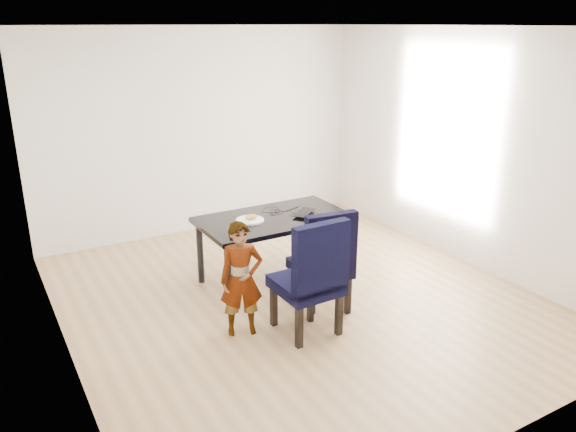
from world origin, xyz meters
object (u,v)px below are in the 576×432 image
chair_right (320,259)px  laptop (300,212)px  dining_table (274,249)px  child (241,279)px  plate (250,220)px  chair_left (306,275)px

chair_right → laptop: size_ratio=3.07×
dining_table → child: child is taller
laptop → chair_right: bearing=38.0°
chair_right → child: (-0.88, -0.04, 0.00)m
plate → chair_right: bearing=-65.2°
chair_left → laptop: (0.56, 1.03, 0.20)m
chair_right → laptop: 0.80m
chair_right → dining_table: bearing=103.2°
dining_table → plate: plate is taller
chair_left → laptop: chair_left is taller
dining_table → laptop: (0.29, -0.04, 0.39)m
laptop → chair_left: bearing=25.4°
chair_left → chair_right: (0.35, 0.30, -0.03)m
plate → laptop: size_ratio=0.85×
plate → dining_table: bearing=-3.1°
dining_table → chair_left: (-0.26, -1.08, 0.19)m
chair_left → chair_right: size_ratio=1.06×
dining_table → chair_right: chair_right is taller
chair_left → chair_right: chair_left is taller
dining_table → plate: 0.48m
plate → child: bearing=-121.3°
dining_table → plate: (-0.28, 0.02, 0.38)m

